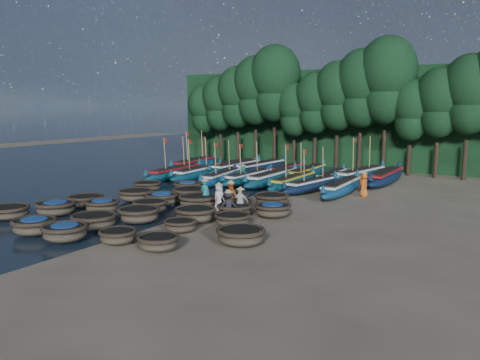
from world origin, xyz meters
The scene contains 64 objects.
ground centered at (0.00, 0.00, 0.00)m, with size 120.00×120.00×0.00m, color gray.
foliage_wall centered at (0.00, 23.50, 5.00)m, with size 40.00×3.00×10.00m, color black.
coracle_0 centered at (-8.02, -9.11, 0.43)m, with size 2.76×2.76×0.76m.
coracle_1 centered at (-3.91, -10.30, 0.47)m, with size 2.43×2.43×0.81m.
coracle_2 centered at (-1.67, -10.25, 0.47)m, with size 2.20×2.20×0.81m.
coracle_3 centered at (0.71, -9.20, 0.39)m, with size 2.10×2.10×0.67m.
coracle_4 centered at (2.96, -8.96, 0.39)m, with size 1.96×1.96×0.68m.
coracle_5 centered at (-6.54, -7.14, 0.47)m, with size 2.62×2.62×0.82m.
coracle_6 centered at (-2.30, -8.01, 0.45)m, with size 2.34×2.34×0.80m.
coracle_7 centered at (-1.28, -5.83, 0.48)m, with size 2.48×2.48×0.84m.
coracle_8 centered at (1.83, -6.11, 0.37)m, with size 1.69×1.69×0.64m.
coracle_9 centered at (5.57, -6.35, 0.45)m, with size 2.43×2.43×0.79m.
coracle_10 centered at (-6.96, -4.63, 0.42)m, with size 2.28×2.28×0.74m.
coracle_11 centered at (-4.80, -5.24, 0.45)m, with size 2.33×2.33×0.77m.
coracle_12 centered at (-2.33, -3.83, 0.45)m, with size 2.22×2.22×0.78m.
coracle_13 centered at (1.26, -4.14, 0.48)m, with size 2.28×2.28×0.84m.
coracle_14 centered at (3.43, -3.77, 0.39)m, with size 2.32×2.32×0.68m.
coracle_15 centered at (-5.53, -1.72, 0.46)m, with size 2.79×2.79×0.80m.
coracle_16 centered at (-3.20, -1.84, 0.46)m, with size 2.48×2.48×0.79m.
coracle_17 centered at (-0.81, -1.19, 0.47)m, with size 2.79×2.79×0.82m.
coracle_18 centered at (2.39, -1.98, 0.43)m, with size 2.13×2.13×0.75m.
coracle_19 centered at (4.22, -0.81, 0.44)m, with size 2.13×2.13×0.76m.
coracle_20 centered at (-7.51, 1.44, 0.41)m, with size 2.54×2.54×0.71m.
coracle_21 centered at (-4.38, 2.27, 0.49)m, with size 2.48×2.48×0.84m.
coracle_22 centered at (-2.72, 0.54, 0.48)m, with size 2.72×2.72×0.84m.
coracle_23 centered at (0.53, 0.74, 0.43)m, with size 2.33×2.33×0.75m.
coracle_24 centered at (2.78, 1.75, 0.45)m, with size 2.23×2.23×0.79m.
long_boat_1 centered at (-9.69, 7.20, 0.58)m, with size 2.30×8.50×3.63m.
long_boat_2 centered at (-7.87, 8.09, 0.57)m, with size 2.28×8.35×3.56m.
long_boat_3 centered at (-4.79, 7.30, 0.55)m, with size 2.77×8.03×3.46m.
long_boat_4 centered at (-2.90, 8.37, 0.53)m, with size 1.41×7.93×3.37m.
long_boat_5 centered at (-0.91, 8.71, 0.60)m, with size 1.71×9.00×1.58m.
long_boat_6 centered at (1.08, 8.33, 0.55)m, with size 1.51×8.17×3.47m.
long_boat_7 centered at (2.92, 7.95, 0.52)m, with size 2.54×7.57×3.26m.
long_boat_8 centered at (5.20, 7.75, 0.55)m, with size 1.75×8.18×1.44m.
long_boat_9 centered at (-11.77, 12.72, 0.61)m, with size 2.82×9.02×3.87m.
long_boat_10 centered at (-8.09, 14.48, 0.55)m, with size 1.74×8.14×1.43m.
long_boat_11 centered at (-6.83, 12.60, 0.59)m, with size 1.62×8.85×1.56m.
long_boat_12 centered at (-4.97, 14.01, 0.60)m, with size 2.03×8.94×1.57m.
long_boat_13 centered at (-2.44, 14.39, 0.51)m, with size 1.39×7.59×1.34m.
long_boat_14 centered at (0.18, 12.87, 0.59)m, with size 1.98×8.79×1.55m.
long_boat_15 centered at (2.51, 12.84, 0.49)m, with size 1.78×7.28×1.29m.
long_boat_16 centered at (4.46, 14.24, 0.60)m, with size 2.90×8.79×3.78m.
long_boat_17 centered at (6.57, 14.08, 0.61)m, with size 1.65×9.08×1.60m.
fisherman_0 centered at (0.58, -0.90, 0.87)m, with size 0.59×0.84×1.82m.
fisherman_1 centered at (-0.56, -0.76, 0.97)m, with size 0.65×0.52×1.96m.
fisherman_2 centered at (1.20, -0.53, 0.92)m, with size 0.95×0.79×1.95m.
fisherman_3 centered at (2.46, -2.66, 0.85)m, with size 1.20×1.07×1.82m.
fisherman_4 centered at (2.43, -1.39, 0.87)m, with size 1.01×0.71×1.79m.
fisherman_5 centered at (-3.08, 7.75, 0.83)m, with size 1.51×0.59×1.79m.
fisherman_6 centered at (6.70, 7.91, 0.92)m, with size 1.01×0.94×1.93m.
tree_0 centered at (-16.00, 20.00, 5.97)m, with size 3.68×3.68×8.68m.
tree_1 centered at (-13.70, 20.00, 6.65)m, with size 4.09×4.09×9.65m.
tree_2 centered at (-11.40, 20.00, 7.32)m, with size 4.51×4.51×10.63m.
tree_3 centered at (-9.10, 20.00, 8.00)m, with size 4.92×4.92×11.60m.
tree_4 centered at (-6.80, 20.00, 8.67)m, with size 5.34×5.34×12.58m.
tree_5 centered at (-4.50, 20.00, 5.97)m, with size 3.68×3.68×8.68m.
tree_6 centered at (-2.20, 20.00, 6.65)m, with size 4.09×4.09×9.65m.
tree_7 centered at (0.10, 20.00, 7.32)m, with size 4.51×4.51×10.63m.
tree_8 centered at (2.40, 20.00, 8.00)m, with size 4.92×4.92×11.60m.
tree_9 centered at (4.70, 20.00, 8.67)m, with size 5.34×5.34×12.58m.
tree_10 centered at (7.00, 20.00, 5.97)m, with size 3.68×3.68×8.68m.
tree_11 centered at (9.30, 20.00, 6.65)m, with size 4.09×4.09×9.65m.
tree_12 centered at (11.60, 20.00, 7.32)m, with size 4.51×4.51×10.63m.
Camera 1 is at (16.50, -23.76, 6.24)m, focal length 35.00 mm.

